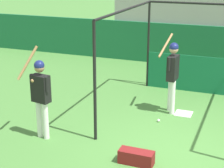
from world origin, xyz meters
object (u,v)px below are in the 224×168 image
object	(u,v)px
player_batter	(172,70)
equipment_bag	(136,157)
baseball	(159,120)
player_waiting	(40,92)

from	to	relation	value
player_batter	equipment_bag	bearing A→B (deg)	-177.15
player_batter	baseball	bearing A→B (deg)	173.73
player_waiting	baseball	bearing A→B (deg)	-130.61
player_waiting	baseball	xyz separation A→B (m)	(2.25, 1.81, -1.07)
player_batter	player_waiting	bearing A→B (deg)	140.51
player_batter	player_waiting	size ratio (longest dim) A/B	0.97
player_waiting	equipment_bag	distance (m)	2.57
player_waiting	equipment_bag	bearing A→B (deg)	-177.71
player_waiting	baseball	distance (m)	3.08
equipment_bag	baseball	bearing A→B (deg)	92.85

